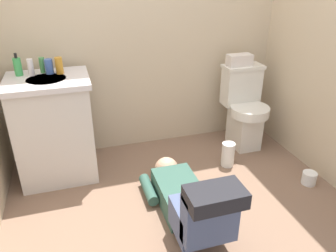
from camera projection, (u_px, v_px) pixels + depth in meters
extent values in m
cube|color=#80614D|center=(181.00, 209.00, 2.36)|extent=(2.92, 3.03, 0.04)
cube|color=beige|center=(142.00, 13.00, 2.73)|extent=(2.58, 0.08, 2.40)
cube|color=white|center=(244.00, 127.00, 3.08)|extent=(0.22, 0.30, 0.38)
cylinder|color=white|center=(250.00, 111.00, 2.94)|extent=(0.35, 0.35, 0.08)
cube|color=white|center=(241.00, 86.00, 3.03)|extent=(0.34, 0.17, 0.34)
cube|color=white|center=(243.00, 67.00, 2.95)|extent=(0.36, 0.19, 0.03)
cube|color=silver|center=(55.00, 131.00, 2.57)|extent=(0.56, 0.48, 0.78)
cube|color=silver|center=(47.00, 81.00, 2.39)|extent=(0.60, 0.52, 0.04)
cylinder|color=silver|center=(47.00, 82.00, 2.37)|extent=(0.28, 0.28, 0.05)
cylinder|color=silver|center=(46.00, 66.00, 2.48)|extent=(0.02, 0.02, 0.10)
cube|color=#33594C|center=(180.00, 195.00, 2.34)|extent=(0.29, 0.52, 0.17)
sphere|color=tan|center=(166.00, 169.00, 2.61)|extent=(0.19, 0.19, 0.19)
cube|color=#4A587C|center=(199.00, 218.00, 1.98)|extent=(0.31, 0.28, 0.20)
cube|color=#4A587C|center=(210.00, 217.00, 1.81)|extent=(0.31, 0.12, 0.32)
cube|color=black|center=(215.00, 197.00, 1.70)|extent=(0.31, 0.19, 0.09)
cylinder|color=#33594C|center=(149.00, 189.00, 2.43)|extent=(0.08, 0.30, 0.08)
cube|color=silver|center=(239.00, 60.00, 2.91)|extent=(0.22, 0.11, 0.10)
cylinder|color=green|center=(18.00, 67.00, 2.40)|extent=(0.06, 0.06, 0.13)
cylinder|color=black|center=(15.00, 56.00, 2.37)|extent=(0.02, 0.02, 0.04)
cylinder|color=white|center=(31.00, 67.00, 2.40)|extent=(0.04, 0.04, 0.12)
cylinder|color=#4A9851|center=(42.00, 65.00, 2.47)|extent=(0.04, 0.04, 0.12)
cylinder|color=#4265B7|center=(49.00, 66.00, 2.45)|extent=(0.06, 0.06, 0.11)
cylinder|color=orange|center=(59.00, 66.00, 2.45)|extent=(0.06, 0.06, 0.12)
cylinder|color=white|center=(228.00, 154.00, 2.80)|extent=(0.11, 0.11, 0.21)
cylinder|color=white|center=(309.00, 178.00, 2.58)|extent=(0.11, 0.11, 0.10)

